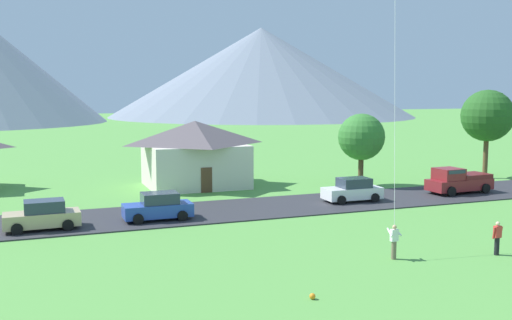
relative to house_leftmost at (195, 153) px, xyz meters
name	(u,v)px	position (x,y,z in m)	size (l,w,h in m)	color
road_strip	(218,211)	(-1.28, -10.67, -2.81)	(160.00, 7.03, 0.08)	#2D2D33
mountain_east_ridge	(261,72)	(53.57, 122.62, 10.66)	(93.01, 93.01, 27.03)	slate
house_leftmost	(195,153)	(0.00, 0.00, 0.00)	(8.57, 7.25, 5.51)	beige
tree_left_of_center	(361,137)	(13.05, -4.87, 1.29)	(3.91, 3.91, 6.12)	#4C3823
tree_center	(487,116)	(26.12, -4.95, 2.86)	(4.71, 4.71, 8.10)	brown
parked_car_tan_mid_west	(43,216)	(-12.30, -12.17, -1.99)	(4.24, 2.16, 1.68)	tan
parked_car_white_mid_east	(353,190)	(8.77, -10.92, -1.99)	(4.22, 2.12, 1.68)	white
parked_car_blue_east_end	(158,207)	(-5.57, -12.00, -1.99)	(4.21, 2.10, 1.68)	#2847A8
pickup_truck_maroon_west_side	(458,180)	(18.17, -10.85, -1.80)	(5.29, 2.52, 1.99)	maroon
watcher_person	(497,237)	(8.45, -25.45, -1.98)	(0.56, 0.24, 1.68)	black
soccer_ball	(312,296)	(-2.74, -27.80, -2.73)	(0.24, 0.24, 0.24)	orange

